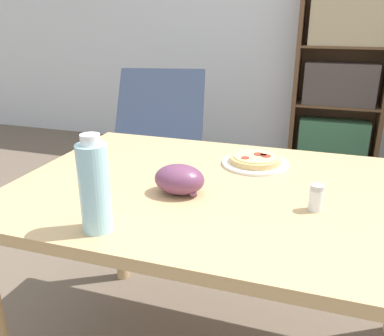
{
  "coord_description": "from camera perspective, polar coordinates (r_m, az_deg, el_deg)",
  "views": [
    {
      "loc": [
        0.22,
        -1.27,
        1.24
      ],
      "look_at": [
        -0.15,
        -0.15,
        0.8
      ],
      "focal_mm": 38.0,
      "sensor_mm": 36.0,
      "label": 1
    }
  ],
  "objects": [
    {
      "name": "bookshelf",
      "position": [
        3.76,
        20.06,
        11.33
      ],
      "size": [
        0.76,
        0.29,
        1.52
      ],
      "color": "brown",
      "rests_on": "ground_plane"
    },
    {
      "name": "drink_bottle",
      "position": [
        1.01,
        -13.54,
        -2.56
      ],
      "size": [
        0.08,
        0.08,
        0.25
      ],
      "color": "#A3DBEA",
      "rests_on": "dining_table"
    },
    {
      "name": "dining_table",
      "position": [
        1.32,
        5.13,
        -6.23
      ],
      "size": [
        1.37,
        0.92,
        0.74
      ],
      "color": "tan",
      "rests_on": "ground_plane"
    },
    {
      "name": "lounge_chair_near",
      "position": [
        2.91,
        -4.93,
        1.27
      ],
      "size": [
        0.76,
        0.88,
        0.88
      ],
      "rotation": [
        0.0,
        0.0,
        0.23
      ],
      "color": "slate",
      "rests_on": "ground_plane"
    },
    {
      "name": "wall_back",
      "position": [
        3.91,
        15.91,
        20.66
      ],
      "size": [
        8.0,
        0.05,
        2.6
      ],
      "color": "silver",
      "rests_on": "ground_plane"
    },
    {
      "name": "salt_shaker",
      "position": [
        1.17,
        17.0,
        -4.03
      ],
      "size": [
        0.04,
        0.04,
        0.08
      ],
      "color": "white",
      "rests_on": "dining_table"
    },
    {
      "name": "grape_bunch",
      "position": [
        1.22,
        -1.77,
        -1.59
      ],
      "size": [
        0.15,
        0.13,
        0.09
      ],
      "color": "#6B3856",
      "rests_on": "dining_table"
    },
    {
      "name": "pizza_on_plate",
      "position": [
        1.48,
        8.86,
        1.0
      ],
      "size": [
        0.24,
        0.24,
        0.04
      ],
      "color": "white",
      "rests_on": "dining_table"
    }
  ]
}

